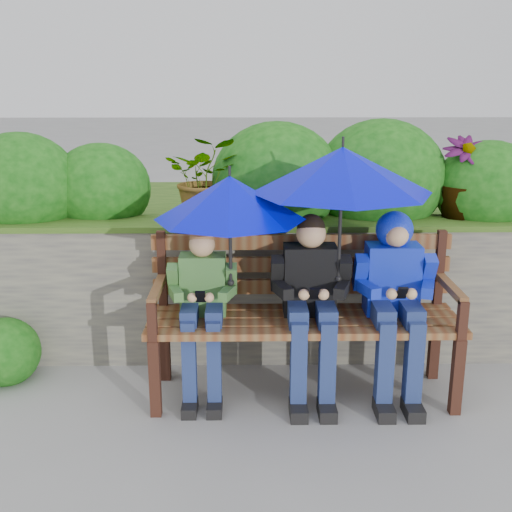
{
  "coord_description": "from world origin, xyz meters",
  "views": [
    {
      "loc": [
        -0.05,
        -3.73,
        2.02
      ],
      "look_at": [
        0.0,
        0.1,
        0.95
      ],
      "focal_mm": 45.0,
      "sensor_mm": 36.0,
      "label": 1
    }
  ],
  "objects_px": {
    "boy_right": "(395,289)",
    "umbrella_right": "(342,170)",
    "park_bench": "(303,305)",
    "boy_left": "(202,302)",
    "umbrella_left": "(230,198)",
    "boy_middle": "(311,297)"
  },
  "relations": [
    {
      "from": "boy_right",
      "to": "umbrella_right",
      "type": "bearing_deg",
      "value": -179.9
    },
    {
      "from": "park_bench",
      "to": "umbrella_left",
      "type": "height_order",
      "value": "umbrella_left"
    },
    {
      "from": "park_bench",
      "to": "boy_left",
      "type": "xyz_separation_m",
      "value": [
        -0.64,
        -0.09,
        0.05
      ]
    },
    {
      "from": "boy_right",
      "to": "umbrella_left",
      "type": "relative_size",
      "value": 1.3
    },
    {
      "from": "boy_right",
      "to": "park_bench",
      "type": "bearing_deg",
      "value": 171.49
    },
    {
      "from": "boy_left",
      "to": "umbrella_right",
      "type": "height_order",
      "value": "umbrella_right"
    },
    {
      "from": "boy_left",
      "to": "boy_right",
      "type": "bearing_deg",
      "value": 0.14
    },
    {
      "from": "umbrella_left",
      "to": "boy_middle",
      "type": "bearing_deg",
      "value": -0.41
    },
    {
      "from": "umbrella_left",
      "to": "umbrella_right",
      "type": "relative_size",
      "value": 0.84
    },
    {
      "from": "boy_left",
      "to": "umbrella_left",
      "type": "height_order",
      "value": "umbrella_left"
    },
    {
      "from": "park_bench",
      "to": "boy_middle",
      "type": "bearing_deg",
      "value": -67.37
    },
    {
      "from": "umbrella_left",
      "to": "umbrella_right",
      "type": "distance_m",
      "value": 0.69
    },
    {
      "from": "park_bench",
      "to": "boy_right",
      "type": "xyz_separation_m",
      "value": [
        0.57,
        -0.09,
        0.14
      ]
    },
    {
      "from": "park_bench",
      "to": "umbrella_right",
      "type": "relative_size",
      "value": 1.79
    },
    {
      "from": "boy_left",
      "to": "boy_right",
      "type": "relative_size",
      "value": 0.92
    },
    {
      "from": "park_bench",
      "to": "umbrella_left",
      "type": "xyz_separation_m",
      "value": [
        -0.46,
        -0.09,
        0.72
      ]
    },
    {
      "from": "boy_right",
      "to": "umbrella_right",
      "type": "xyz_separation_m",
      "value": [
        -0.36,
        -0.0,
        0.75
      ]
    },
    {
      "from": "park_bench",
      "to": "boy_right",
      "type": "relative_size",
      "value": 1.64
    },
    {
      "from": "park_bench",
      "to": "umbrella_left",
      "type": "relative_size",
      "value": 2.13
    },
    {
      "from": "boy_left",
      "to": "umbrella_left",
      "type": "xyz_separation_m",
      "value": [
        0.18,
        -0.01,
        0.67
      ]
    },
    {
      "from": "park_bench",
      "to": "umbrella_left",
      "type": "distance_m",
      "value": 0.86
    },
    {
      "from": "park_bench",
      "to": "boy_middle",
      "type": "xyz_separation_m",
      "value": [
        0.04,
        -0.1,
        0.09
      ]
    }
  ]
}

